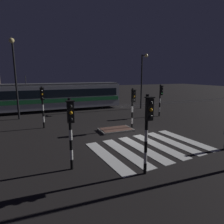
# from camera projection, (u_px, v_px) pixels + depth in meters

# --- Properties ---
(ground_plane) EXTENTS (120.00, 120.00, 0.00)m
(ground_plane) POSITION_uv_depth(u_px,v_px,m) (132.00, 136.00, 13.81)
(ground_plane) COLOR black
(rail_near) EXTENTS (80.00, 0.12, 0.03)m
(rail_near) POSITION_uv_depth(u_px,v_px,m) (87.00, 109.00, 24.28)
(rail_near) COLOR #59595E
(rail_near) RESTS_ON ground
(rail_far) EXTENTS (80.00, 0.12, 0.03)m
(rail_far) POSITION_uv_depth(u_px,v_px,m) (83.00, 108.00, 25.57)
(rail_far) COLOR #59595E
(rail_far) RESTS_ON ground
(crosswalk_zebra) EXTENTS (6.88, 5.11, 0.02)m
(crosswalk_zebra) POSITION_uv_depth(u_px,v_px,m) (150.00, 147.00, 11.72)
(crosswalk_zebra) COLOR silver
(crosswalk_zebra) RESTS_ON ground
(traffic_island) EXTENTS (2.53, 1.51, 0.18)m
(traffic_island) POSITION_uv_depth(u_px,v_px,m) (116.00, 130.00, 15.10)
(traffic_island) COLOR slate
(traffic_island) RESTS_ON ground
(traffic_light_corner_far_left) EXTENTS (0.36, 0.42, 3.36)m
(traffic_light_corner_far_left) POSITION_uv_depth(u_px,v_px,m) (42.00, 101.00, 15.44)
(traffic_light_corner_far_left) COLOR black
(traffic_light_corner_far_left) RESTS_ON ground
(traffic_light_median_centre) EXTENTS (0.36, 0.42, 3.24)m
(traffic_light_median_centre) POSITION_uv_depth(u_px,v_px,m) (133.00, 103.00, 15.05)
(traffic_light_median_centre) COLOR black
(traffic_light_median_centre) RESTS_ON ground
(traffic_light_kerb_mid_left) EXTENTS (0.36, 0.42, 3.50)m
(traffic_light_kerb_mid_left) POSITION_uv_depth(u_px,v_px,m) (148.00, 123.00, 8.10)
(traffic_light_kerb_mid_left) COLOR black
(traffic_light_kerb_mid_left) RESTS_ON ground
(traffic_light_corner_near_left) EXTENTS (0.36, 0.42, 3.29)m
(traffic_light_corner_near_left) POSITION_uv_depth(u_px,v_px,m) (71.00, 124.00, 8.53)
(traffic_light_corner_near_left) COLOR black
(traffic_light_corner_near_left) RESTS_ON ground
(traffic_light_corner_far_right) EXTENTS (0.36, 0.42, 3.27)m
(traffic_light_corner_far_right) POSITION_uv_depth(u_px,v_px,m) (161.00, 96.00, 19.94)
(traffic_light_corner_far_right) COLOR black
(traffic_light_corner_far_right) RESTS_ON ground
(street_lamp_trackside_right) EXTENTS (0.44, 1.21, 6.68)m
(street_lamp_trackside_right) POSITION_uv_depth(u_px,v_px,m) (143.00, 74.00, 24.00)
(street_lamp_trackside_right) COLOR black
(street_lamp_trackside_right) RESTS_ON ground
(street_lamp_trackside_left) EXTENTS (0.44, 1.21, 7.38)m
(street_lamp_trackside_left) POSITION_uv_depth(u_px,v_px,m) (15.00, 70.00, 17.95)
(street_lamp_trackside_left) COLOR black
(street_lamp_trackside_left) RESTS_ON ground
(tram) EXTENTS (16.91, 2.58, 4.15)m
(tram) POSITION_uv_depth(u_px,v_px,m) (50.00, 96.00, 22.99)
(tram) COLOR silver
(tram) RESTS_ON ground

